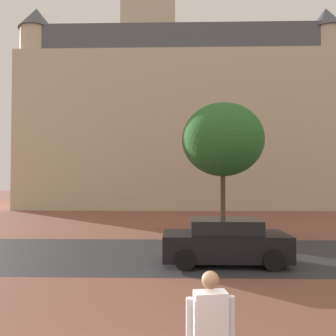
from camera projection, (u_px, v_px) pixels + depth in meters
The scene contains 6 objects.
ground_plane at pixel (159, 250), 13.44m from camera, with size 120.00×120.00×0.00m, color brown.
street_asphalt_strip at pixel (158, 254), 12.77m from camera, with size 120.00×6.03×0.00m, color #2D2D33.
landmark_building at pixel (175, 112), 34.82m from camera, with size 29.63×11.16×35.36m.
person_skater at pixel (210, 334), 4.17m from camera, with size 0.60×0.34×1.73m.
car_black at pixel (225, 242), 11.40m from camera, with size 4.11×2.01×1.48m.
tree_curb_far at pixel (223, 140), 17.26m from camera, with size 4.13×4.13×6.64m.
Camera 1 is at (0.68, -3.51, 2.88)m, focal length 36.56 mm.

